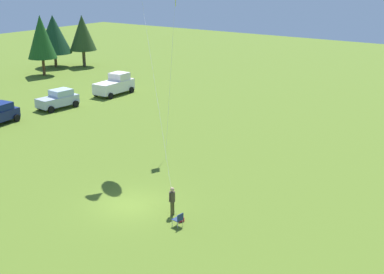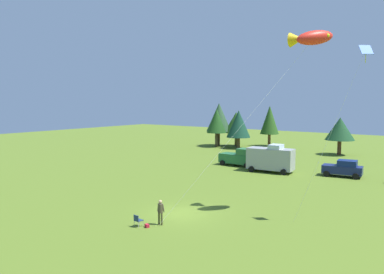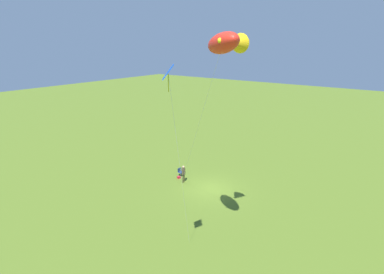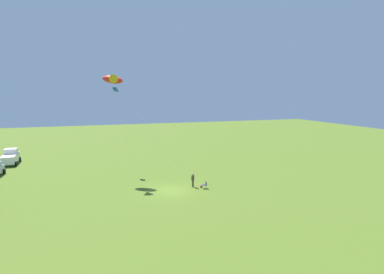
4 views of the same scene
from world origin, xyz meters
name	(u,v)px [view 2 (image 2 of 4)]	position (x,y,z in m)	size (l,w,h in m)	color
ground_plane	(182,214)	(0.00, 0.00, 0.00)	(160.00, 160.00, 0.00)	#506A20
person_kite_flyer	(160,210)	(0.38, -2.92, 1.02)	(0.58, 0.40, 1.74)	#4C4C27
folding_chair	(138,220)	(-0.61, -4.11, 0.49)	(0.53, 0.53, 0.82)	navy
backpack_on_grass	(147,226)	(-0.02, -3.84, 0.11)	(0.32, 0.22, 0.22)	#B31D2C
truck_green_flatbed	(240,158)	(-6.71, 21.07, 1.10)	(5.04, 2.50, 2.34)	#236336
van_motorhome_grey	(271,158)	(-1.64, 19.51, 1.64)	(5.60, 3.06, 3.34)	#969A9C
car_navy_hatch	(343,168)	(6.16, 21.67, 0.95)	(4.38, 2.62, 1.89)	#151F50
treeline_distant	(345,125)	(1.96, 38.57, 4.77)	(56.69, 11.08, 8.12)	#4A3421
kite_large_fish	(310,38)	(7.49, 5.54, 12.99)	(8.84, 10.28, 13.72)	red
kite_diamond_blue	(363,58)	(11.22, 4.89, 11.29)	(4.36, 2.27, 12.13)	blue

